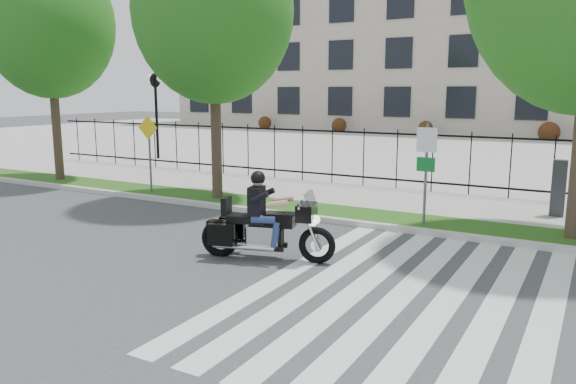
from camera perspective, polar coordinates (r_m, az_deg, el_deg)
The scene contains 14 objects.
ground at distance 12.01m, azimuth -9.12°, elevation -6.48°, with size 120.00×120.00×0.00m, color #3B3B3E.
curb at distance 15.30m, azimuth 0.46°, elevation -2.40°, with size 60.00×0.20×0.15m, color #BCB8B1.
grass_verge at distance 16.03m, azimuth 1.93°, elevation -1.81°, with size 60.00×1.50×0.15m, color #194A12.
sidewalk at distance 18.24m, azimuth 5.56°, elevation -0.36°, with size 60.00×3.50×0.15m, color #A6A59C.
plaza at distance 34.88m, azimuth 17.38°, elevation 4.28°, with size 80.00×34.00×0.10m, color #A6A59C.
crosswalk_stripes at distance 9.89m, azimuth 13.73°, elevation -10.34°, with size 5.70×8.00×0.01m, color silver, non-canonical shape.
iron_fence at distance 19.68m, azimuth 7.69°, elevation 3.54°, with size 30.00×0.06×2.00m, color black, non-canonical shape.
office_building at distance 54.75m, azimuth 22.59°, elevation 16.42°, with size 60.00×21.90×20.15m.
lamp_post_left at distance 28.44m, azimuth -13.30°, elevation 9.58°, with size 1.06×0.70×4.25m.
street_tree_0 at distance 22.60m, azimuth -23.12°, elevation 15.40°, with size 4.61×4.61×8.27m.
street_tree_1 at distance 17.50m, azimuth -7.60°, elevation 17.79°, with size 4.77×4.77×8.35m.
sign_pole_regulatory at distance 14.15m, azimuth 13.85°, elevation 3.10°, with size 0.50×0.09×2.50m.
sign_pole_warning at distance 18.70m, azimuth -13.94°, elevation 4.80°, with size 0.78×0.09×2.49m.
motorcycle_rider at distance 11.49m, azimuth -2.26°, elevation -3.32°, with size 2.82×1.24×2.22m.
Camera 1 is at (7.22, -8.96, 3.45)m, focal length 35.00 mm.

